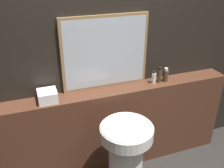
{
  "coord_description": "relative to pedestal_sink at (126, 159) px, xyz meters",
  "views": [
    {
      "loc": [
        -0.73,
        -0.68,
        2.03
      ],
      "look_at": [
        -0.06,
        1.17,
        1.03
      ],
      "focal_mm": 40.0,
      "sensor_mm": 36.0,
      "label": 1
    }
  ],
  "objects": [
    {
      "name": "shampoo_bottle",
      "position": [
        0.48,
        0.46,
        0.5
      ],
      "size": [
        0.04,
        0.04,
        0.13
      ],
      "color": "white",
      "rests_on": "vanity_counter"
    },
    {
      "name": "conditioner_bottle",
      "position": [
        0.54,
        0.46,
        0.51
      ],
      "size": [
        0.04,
        0.04,
        0.16
      ],
      "color": "#4C3823",
      "rests_on": "vanity_counter"
    },
    {
      "name": "pedestal_sink",
      "position": [
        0.0,
        0.0,
        0.0
      ],
      "size": [
        0.44,
        0.44,
        0.82
      ],
      "color": "silver",
      "rests_on": "ground_plane"
    },
    {
      "name": "wall_back",
      "position": [
        0.06,
        0.6,
        0.78
      ],
      "size": [
        8.0,
        0.06,
        2.5
      ],
      "color": "black",
      "rests_on": "ground_plane"
    },
    {
      "name": "lotion_bottle",
      "position": [
        0.61,
        0.46,
        0.51
      ],
      "size": [
        0.05,
        0.05,
        0.14
      ],
      "color": "#4C3823",
      "rests_on": "vanity_counter"
    },
    {
      "name": "mirror",
      "position": [
        0.01,
        0.55,
        0.78
      ],
      "size": [
        0.82,
        0.03,
        0.69
      ],
      "color": "#937047",
      "rests_on": "vanity_counter"
    },
    {
      "name": "vanity_counter",
      "position": [
        0.06,
        0.46,
        -0.02
      ],
      "size": [
        2.43,
        0.22,
        0.91
      ],
      "color": "#512D1E",
      "rests_on": "ground_plane"
    },
    {
      "name": "towel_stack",
      "position": [
        -0.56,
        0.46,
        0.49
      ],
      "size": [
        0.16,
        0.17,
        0.1
      ],
      "color": "white",
      "rests_on": "vanity_counter"
    }
  ]
}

